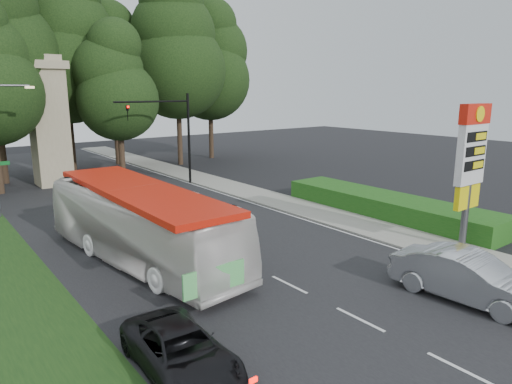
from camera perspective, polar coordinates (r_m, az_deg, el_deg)
ground at (r=15.76m, az=14.29°, el=-15.94°), size 120.00×120.00×0.00m
road_surface at (r=24.32m, az=-8.54°, el=-5.30°), size 14.00×80.00×0.02m
sidewalk_right at (r=29.20m, az=6.16°, el=-2.09°), size 3.00×80.00×0.12m
hedge at (r=28.73m, az=16.07°, el=-1.65°), size 3.00×14.00×1.20m
gas_station_pylon at (r=22.99m, az=25.29°, el=3.95°), size 2.10×0.45×6.85m
traffic_signal_mast at (r=36.53m, az=-10.25°, el=8.08°), size 6.10×0.35×7.20m
monument at (r=39.45m, az=-24.48°, el=8.11°), size 3.00×3.00×10.05m
tree_center_right at (r=45.12m, az=-22.91°, el=16.22°), size 9.24×9.24×18.15m
tree_east_near at (r=48.49m, az=-17.54°, el=14.70°), size 8.12×8.12×15.95m
tree_east_mid at (r=47.03m, az=-9.91°, el=17.21°), size 9.52×9.52×18.70m
tree_far_east at (r=51.19m, az=-5.82°, el=15.81°), size 8.68×8.68×17.05m
tree_monument_right at (r=40.55m, az=-16.96°, el=12.89°), size 6.72×6.72×13.20m
transit_bus at (r=20.48m, az=-14.24°, el=-4.07°), size 4.30×12.38×3.38m
sedan_silver at (r=18.27m, az=24.94°, el=-9.61°), size 2.32×5.52×1.77m
suv_charcoal at (r=13.06m, az=-9.39°, el=-19.00°), size 2.26×4.54×1.24m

